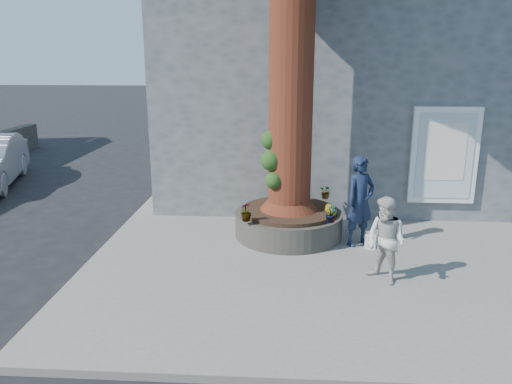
{
  "coord_description": "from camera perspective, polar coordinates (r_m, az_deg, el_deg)",
  "views": [
    {
      "loc": [
        0.74,
        -8.23,
        3.89
      ],
      "look_at": [
        0.13,
        1.39,
        1.25
      ],
      "focal_mm": 35.0,
      "sensor_mm": 36.0,
      "label": 1
    }
  ],
  "objects": [
    {
      "name": "plant_d",
      "position": [
        11.51,
        8.02,
        0.03
      ],
      "size": [
        0.39,
        0.39,
        0.33
      ],
      "primitive_type": "imported",
      "rotation": [
        0.0,
        0.0,
        5.49
      ],
      "color": "gray",
      "rests_on": "planter"
    },
    {
      "name": "plant_a",
      "position": [
        9.88,
        8.73,
        -2.43
      ],
      "size": [
        0.24,
        0.23,
        0.37
      ],
      "primitive_type": "imported",
      "rotation": [
        0.0,
        0.0,
        0.71
      ],
      "color": "gray",
      "rests_on": "planter"
    },
    {
      "name": "planter",
      "position": [
        10.8,
        3.75,
        -3.5
      ],
      "size": [
        2.3,
        2.3,
        0.6
      ],
      "color": "black",
      "rests_on": "pavement"
    },
    {
      "name": "plant_c",
      "position": [
        9.87,
        -1.15,
        -2.26
      ],
      "size": [
        0.3,
        0.3,
        0.38
      ],
      "primitive_type": "imported",
      "rotation": [
        0.0,
        0.0,
        3.82
      ],
      "color": "gray",
      "rests_on": "planter"
    },
    {
      "name": "woman",
      "position": [
        8.75,
        14.63,
        -5.38
      ],
      "size": [
        0.91,
        0.92,
        1.5
      ],
      "primitive_type": "imported",
      "rotation": [
        0.0,
        0.0,
        -0.84
      ],
      "color": "#BCB9B4",
      "rests_on": "pavement"
    },
    {
      "name": "man",
      "position": [
        10.3,
        11.81,
        -1.04
      ],
      "size": [
        0.81,
        0.74,
        1.85
      ],
      "primitive_type": "imported",
      "rotation": [
        0.0,
        0.0,
        0.59
      ],
      "color": "#141E37",
      "rests_on": "pavement"
    },
    {
      "name": "pavement",
      "position": [
        10.02,
        7.75,
        -7.3
      ],
      "size": [
        9.0,
        8.0,
        0.12
      ],
      "primitive_type": "cube",
      "color": "slate",
      "rests_on": "ground"
    },
    {
      "name": "ground",
      "position": [
        9.13,
        -1.4,
        -9.9
      ],
      "size": [
        120.0,
        120.0,
        0.0
      ],
      "primitive_type": "plane",
      "color": "black",
      "rests_on": "ground"
    },
    {
      "name": "yellow_line",
      "position": [
        10.71,
        -17.52,
        -6.72
      ],
      "size": [
        0.1,
        30.0,
        0.01
      ],
      "primitive_type": "cube",
      "color": "yellow",
      "rests_on": "ground"
    },
    {
      "name": "shopping_bag",
      "position": [
        10.38,
        12.92,
        -5.56
      ],
      "size": [
        0.2,
        0.12,
        0.28
      ],
      "primitive_type": "cube",
      "rotation": [
        0.0,
        0.0,
        0.02
      ],
      "color": "white",
      "rests_on": "pavement"
    },
    {
      "name": "stone_shop",
      "position": [
        15.54,
        10.37,
        12.37
      ],
      "size": [
        10.3,
        8.3,
        6.3
      ],
      "color": "#545759",
      "rests_on": "ground"
    },
    {
      "name": "plant_b",
      "position": [
        9.88,
        8.34,
        -2.45
      ],
      "size": [
        0.28,
        0.28,
        0.37
      ],
      "primitive_type": "imported",
      "rotation": [
        0.0,
        0.0,
        2.25
      ],
      "color": "gray",
      "rests_on": "planter"
    }
  ]
}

